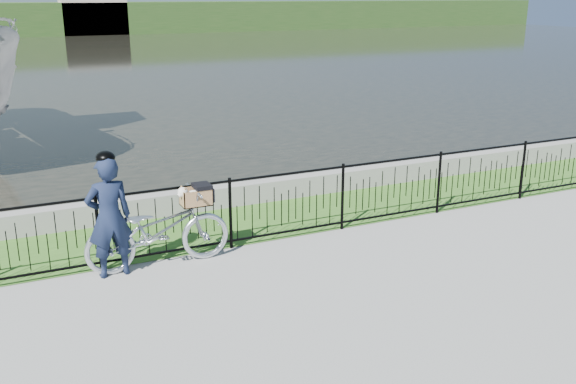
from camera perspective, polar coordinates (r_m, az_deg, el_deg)
ground at (r=9.24m, az=4.32°, el=-7.38°), size 120.00×120.00×0.00m
grass_strip at (r=11.40m, az=-2.08°, el=-2.43°), size 60.00×2.00×0.01m
water at (r=40.69m, az=-19.48°, el=10.88°), size 120.00×120.00×0.00m
quay_wall at (r=12.22m, az=-3.93°, el=-0.13°), size 60.00×0.30×0.40m
fence at (r=10.35m, az=0.06°, el=-1.15°), size 14.00×0.06×1.15m
far_treeline at (r=67.46m, az=-22.26°, el=14.04°), size 120.00×6.00×3.00m
far_building_right at (r=66.61m, az=-16.88°, el=14.62°), size 6.00×3.00×3.20m
bicycle_rig at (r=9.50m, az=-11.42°, el=-3.29°), size 2.12×0.74×1.19m
cyclist at (r=9.23m, az=-15.62°, el=-2.06°), size 0.66×0.45×1.80m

